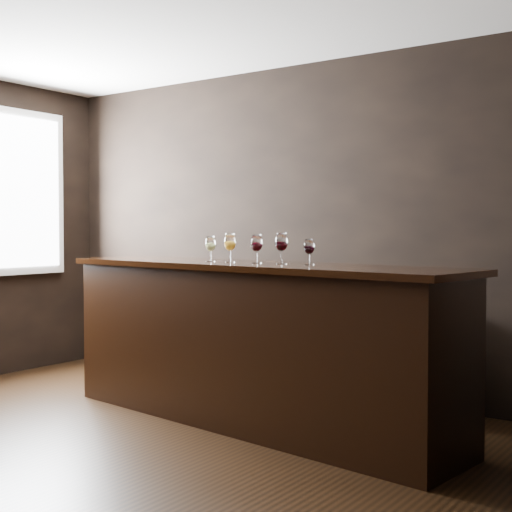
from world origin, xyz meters
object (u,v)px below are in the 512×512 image
Objects in this scene: glass_red_a at (257,244)px; glass_red_c at (309,247)px; bar_counter at (252,347)px; glass_red_b at (281,243)px; back_bar_shelf at (309,349)px; glass_white at (211,244)px; glass_amber at (230,243)px.

glass_red_a is 0.42m from glass_red_c.
bar_counter is 0.78m from glass_red_b.
back_bar_shelf is at bearing 120.85° from glass_red_c.
glass_red_a is at bearing -0.59° from bar_counter.
glass_red_c reaches higher than bar_counter.
glass_red_c reaches higher than back_bar_shelf.
bar_counter is at bearing -177.03° from glass_red_b.
glass_red_b reaches higher than glass_red_c.
glass_white reaches higher than bar_counter.
glass_red_b reaches higher than bar_counter.
bar_counter is 14.74× the size of glass_red_b.
glass_amber is at bearing -96.47° from back_bar_shelf.
glass_red_b is (0.32, -0.91, 0.90)m from back_bar_shelf.
glass_red_a reaches higher than back_bar_shelf.
bar_counter is 16.81× the size of glass_white.
back_bar_shelf is 10.61× the size of glass_amber.
glass_amber is at bearing -176.36° from glass_red_b.
glass_white is at bearing 178.95° from glass_red_b.
glass_amber is at bearing -167.96° from bar_counter.
glass_amber is at bearing -10.42° from glass_white.
glass_red_a is (0.44, -0.03, 0.01)m from glass_white.
bar_counter is 0.94m from back_bar_shelf.
glass_amber is at bearing -177.63° from glass_red_c.
bar_counter is 0.76m from glass_amber.
glass_amber reaches higher than bar_counter.
glass_red_b is 0.22m from glass_red_c.
glass_amber is (0.21, -0.04, 0.01)m from glass_white.
glass_red_a is (0.23, 0.01, -0.00)m from glass_amber.
bar_counter is at bearing -3.48° from glass_white.
back_bar_shelf is 10.32× the size of glass_red_b.
glass_red_b is (0.64, -0.01, 0.02)m from glass_white.
glass_white reaches higher than back_bar_shelf.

